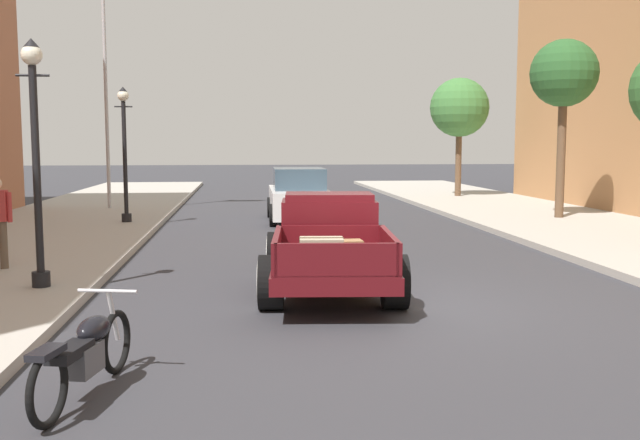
# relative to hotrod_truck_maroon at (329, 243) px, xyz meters

# --- Properties ---
(ground_plane) EXTENTS (140.00, 140.00, 0.00)m
(ground_plane) POSITION_rel_hotrod_truck_maroon_xyz_m (0.69, -1.38, -0.75)
(ground_plane) COLOR #333338
(hotrod_truck_maroon) EXTENTS (2.44, 5.03, 1.58)m
(hotrod_truck_maroon) POSITION_rel_hotrod_truck_maroon_xyz_m (0.00, 0.00, 0.00)
(hotrod_truck_maroon) COLOR #510F14
(hotrod_truck_maroon) RESTS_ON ground
(motorcycle_parked) EXTENTS (0.72, 2.08, 0.93)m
(motorcycle_parked) POSITION_rel_hotrod_truck_maroon_xyz_m (-2.91, -4.92, -0.31)
(motorcycle_parked) COLOR black
(motorcycle_parked) RESTS_ON ground
(car_background_white) EXTENTS (1.90, 4.32, 1.65)m
(car_background_white) POSITION_rel_hotrod_truck_maroon_xyz_m (0.28, 10.11, 0.01)
(car_background_white) COLOR silver
(car_background_white) RESTS_ON ground
(street_lamp_near) EXTENTS (0.50, 0.32, 3.85)m
(street_lamp_near) POSITION_rel_hotrod_truck_maroon_xyz_m (-4.60, -0.20, 1.63)
(street_lamp_near) COLOR black
(street_lamp_near) RESTS_ON sidewalk_left
(street_lamp_far) EXTENTS (0.50, 0.32, 3.85)m
(street_lamp_far) POSITION_rel_hotrod_truck_maroon_xyz_m (-4.78, 9.19, 1.63)
(street_lamp_far) COLOR black
(street_lamp_far) RESTS_ON sidewalk_left
(flagpole) EXTENTS (1.74, 0.16, 9.16)m
(flagpole) POSITION_rel_hotrod_truck_maroon_xyz_m (-5.86, 13.77, 5.02)
(flagpole) COLOR #B2B2B7
(flagpole) RESTS_ON sidewalk_left
(street_tree_second) EXTENTS (2.02, 2.02, 5.36)m
(street_tree_second) POSITION_rel_hotrod_truck_maroon_xyz_m (8.18, 9.06, 3.67)
(street_tree_second) COLOR brown
(street_tree_second) RESTS_ON sidewalk_right
(street_tree_third) EXTENTS (2.50, 2.50, 5.03)m
(street_tree_third) POSITION_rel_hotrod_truck_maroon_xyz_m (7.78, 18.13, 3.14)
(street_tree_third) COLOR brown
(street_tree_third) RESTS_ON sidewalk_right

